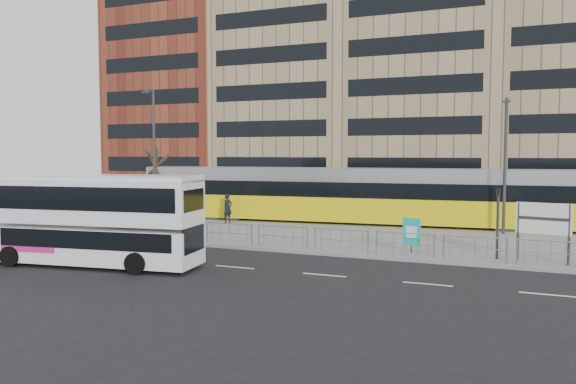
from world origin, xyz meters
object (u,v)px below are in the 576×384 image
at_px(lamp_post_east, 505,160).
at_px(bare_tree, 156,144).
at_px(traffic_light_west, 173,201).
at_px(double_decker_bus, 89,217).
at_px(tram, 362,196).
at_px(lamp_post_west, 154,150).
at_px(traffic_light_east, 498,214).
at_px(ad_panel, 412,232).
at_px(station_sign, 543,221).
at_px(pedestrian, 228,208).

height_order(lamp_post_east, bare_tree, lamp_post_east).
bearing_deg(traffic_light_west, double_decker_bus, -103.84).
height_order(tram, lamp_post_west, lamp_post_west).
bearing_deg(traffic_light_east, ad_panel, 178.38).
bearing_deg(lamp_post_west, station_sign, -13.18).
relative_size(traffic_light_west, traffic_light_east, 1.00).
distance_m(tram, lamp_post_west, 14.31).
height_order(pedestrian, traffic_light_east, traffic_light_east).
bearing_deg(double_decker_bus, station_sign, 14.41).
xyz_separation_m(ad_panel, traffic_light_east, (3.76, -0.11, 1.02)).
xyz_separation_m(lamp_post_east, bare_tree, (-23.49, -0.67, 1.01)).
bearing_deg(bare_tree, double_decker_bus, -63.98).
bearing_deg(ad_panel, pedestrian, 167.70).
height_order(traffic_light_east, bare_tree, bare_tree).
distance_m(lamp_post_west, lamp_post_east, 22.27).
xyz_separation_m(station_sign, lamp_post_east, (-1.78, 8.46, 2.51)).
distance_m(station_sign, lamp_post_east, 9.00).
relative_size(tram, traffic_light_east, 10.05).
xyz_separation_m(pedestrian, lamp_post_west, (-4.81, -1.51, 3.89)).
relative_size(ad_panel, bare_tree, 0.22).
bearing_deg(pedestrian, lamp_post_east, -64.82).
distance_m(ad_panel, bare_tree, 21.51).
distance_m(traffic_light_west, bare_tree, 9.98).
xyz_separation_m(double_decker_bus, ad_panel, (12.34, 7.51, -0.99)).
distance_m(lamp_post_east, bare_tree, 23.52).
xyz_separation_m(station_sign, ad_panel, (-5.58, 0.27, -0.81)).
bearing_deg(double_decker_bus, lamp_post_west, 107.20).
bearing_deg(tram, traffic_light_east, -53.17).
bearing_deg(lamp_post_east, pedestrian, -175.50).
height_order(lamp_post_west, bare_tree, lamp_post_west).
relative_size(station_sign, ad_panel, 1.56).
bearing_deg(traffic_light_west, tram, 26.54).
bearing_deg(lamp_post_east, traffic_light_west, -155.88).
height_order(tram, station_sign, tram).
xyz_separation_m(double_decker_bus, traffic_light_east, (16.10, 7.41, 0.02)).
xyz_separation_m(double_decker_bus, lamp_post_east, (16.15, 15.70, 2.33)).
bearing_deg(station_sign, traffic_light_west, -170.66).
height_order(tram, bare_tree, bare_tree).
distance_m(station_sign, traffic_light_east, 1.84).
relative_size(ad_panel, traffic_light_east, 0.53).
height_order(station_sign, lamp_post_east, lamp_post_east).
distance_m(tram, lamp_post_east, 9.36).
bearing_deg(double_decker_bus, lamp_post_east, 36.60).
bearing_deg(traffic_light_west, station_sign, -24.04).
bearing_deg(double_decker_bus, traffic_light_east, 17.10).
height_order(ad_panel, pedestrian, pedestrian).
bearing_deg(traffic_light_west, lamp_post_west, 112.77).
xyz_separation_m(tram, lamp_post_east, (8.87, -1.73, 2.44)).
bearing_deg(ad_panel, traffic_light_east, 12.95).
bearing_deg(tram, pedestrian, -164.34).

